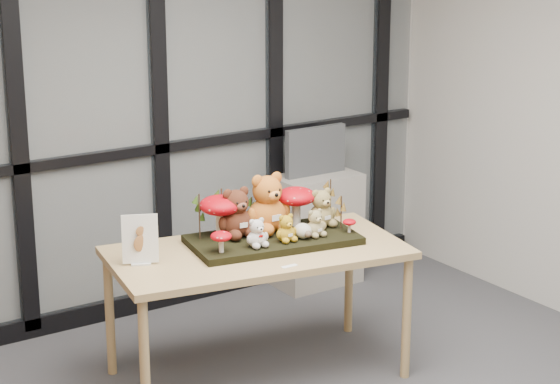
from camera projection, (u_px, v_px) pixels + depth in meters
room_shell at (344, 127)px, 3.91m from camera, size 5.00×5.00×5.00m
glass_partition at (90, 97)px, 5.96m from camera, size 4.90×0.06×2.78m
display_table at (257, 261)px, 5.43m from camera, size 1.68×1.05×0.74m
diorama_tray at (273, 240)px, 5.50m from camera, size 0.97×0.60×0.04m
bear_pooh_yellow at (267, 199)px, 5.54m from camera, size 0.32×0.29×0.36m
bear_brown_medium at (236, 210)px, 5.46m from camera, size 0.26×0.24×0.30m
bear_tan_back at (321, 206)px, 5.64m from camera, size 0.21×0.19×0.24m
bear_small_yellow at (286, 226)px, 5.39m from camera, size 0.14×0.13×0.16m
bear_white_bow at (257, 231)px, 5.31m from camera, size 0.15×0.14×0.17m
bear_beige_small at (315, 221)px, 5.48m from camera, size 0.15×0.14×0.17m
plush_cream_hedgehog at (303, 230)px, 5.45m from camera, size 0.08×0.08×0.09m
mushroom_back_left at (220, 214)px, 5.46m from camera, size 0.23×0.23×0.25m
mushroom_back_right at (296, 205)px, 5.65m from camera, size 0.22×0.22×0.24m
mushroom_front_left at (221, 241)px, 5.23m from camera, size 0.11×0.11×0.12m
mushroom_front_right at (349, 225)px, 5.55m from camera, size 0.08×0.08×0.08m
sprig_green_far_left at (199, 216)px, 5.42m from camera, size 0.05×0.05×0.25m
sprig_green_mid_left at (222, 211)px, 5.52m from camera, size 0.05×0.05×0.25m
sprig_dry_far_right at (330, 201)px, 5.70m from camera, size 0.05×0.05×0.25m
sprig_dry_mid_right at (341, 212)px, 5.60m from camera, size 0.05×0.05×0.19m
sprig_green_centre at (252, 213)px, 5.60m from camera, size 0.05×0.05×0.18m
sign_holder at (140, 242)px, 5.15m from camera, size 0.18×0.10×0.26m
label_card at (289, 266)px, 5.15m from camera, size 0.09×0.03×0.00m
cabinet at (316, 230)px, 6.87m from camera, size 0.57×0.34×0.77m
monitor at (316, 151)px, 6.74m from camera, size 0.46×0.05×0.32m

